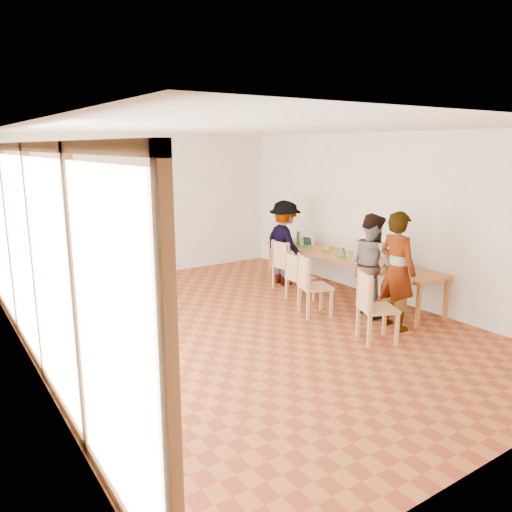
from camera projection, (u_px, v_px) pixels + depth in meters
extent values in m
plane|color=#9B5325|center=(248.00, 328.00, 7.71)|extent=(8.00, 8.00, 0.00)
cube|color=silver|center=(145.00, 206.00, 10.62)|extent=(6.00, 0.10, 3.00)
cube|color=silver|center=(509.00, 301.00, 4.14)|extent=(6.00, 0.10, 3.00)
cube|color=silver|center=(386.00, 217.00, 9.02)|extent=(0.10, 8.00, 3.00)
cube|color=white|center=(33.00, 257.00, 5.77)|extent=(0.10, 8.00, 3.00)
cube|color=white|center=(247.00, 127.00, 7.05)|extent=(6.00, 8.00, 0.04)
cube|color=#AE6526|center=(346.00, 257.00, 9.29)|extent=(0.80, 4.00, 0.05)
cube|color=#AE6526|center=(418.00, 307.00, 7.62)|extent=(0.06, 0.06, 0.70)
cube|color=#AE6526|center=(271.00, 260.00, 10.76)|extent=(0.06, 0.06, 0.70)
cube|color=#AE6526|center=(446.00, 300.00, 7.99)|extent=(0.06, 0.06, 0.70)
cube|color=#AE6526|center=(295.00, 256.00, 11.13)|extent=(0.06, 0.06, 0.70)
cube|color=#AE6526|center=(76.00, 266.00, 8.60)|extent=(0.90, 0.90, 0.05)
cube|color=#AE6526|center=(60.00, 297.00, 8.15)|extent=(0.05, 0.05, 0.70)
cube|color=#AE6526|center=(49.00, 286.00, 8.78)|extent=(0.05, 0.05, 0.70)
cube|color=#AE6526|center=(107.00, 289.00, 8.58)|extent=(0.05, 0.05, 0.70)
cube|color=#AE6526|center=(94.00, 279.00, 9.21)|extent=(0.05, 0.05, 0.70)
cube|color=tan|center=(378.00, 309.00, 7.10)|extent=(0.63, 0.63, 0.05)
cube|color=tan|center=(364.00, 291.00, 7.00)|extent=(0.23, 0.46, 0.50)
cube|color=tan|center=(315.00, 287.00, 8.23)|extent=(0.60, 0.60, 0.05)
cube|color=tan|center=(303.00, 272.00, 8.12)|extent=(0.19, 0.46, 0.50)
cube|color=tan|center=(301.00, 278.00, 9.02)|extent=(0.42, 0.42, 0.04)
cube|color=tan|center=(293.00, 267.00, 8.86)|extent=(0.05, 0.41, 0.43)
cube|color=tan|center=(287.00, 265.00, 9.80)|extent=(0.52, 0.52, 0.04)
cube|color=tan|center=(280.00, 254.00, 9.60)|extent=(0.12, 0.45, 0.47)
cube|color=tan|center=(61.00, 311.00, 7.07)|extent=(0.48, 0.48, 0.04)
cube|color=tan|center=(75.00, 290.00, 7.12)|extent=(0.06, 0.47, 0.49)
imported|color=gray|center=(397.00, 271.00, 7.55)|extent=(0.45, 0.68, 1.82)
imported|color=gray|center=(371.00, 264.00, 8.21)|extent=(0.73, 0.89, 1.70)
imported|color=gray|center=(285.00, 243.00, 10.03)|extent=(0.68, 1.13, 1.70)
cube|color=green|center=(396.00, 268.00, 8.32)|extent=(0.29, 0.33, 0.03)
cube|color=white|center=(402.00, 262.00, 8.32)|extent=(0.17, 0.26, 0.23)
cube|color=green|center=(341.00, 256.00, 9.26)|extent=(0.24, 0.27, 0.02)
cube|color=white|center=(345.00, 251.00, 9.26)|extent=(0.14, 0.21, 0.18)
cube|color=green|center=(305.00, 246.00, 10.16)|extent=(0.26, 0.31, 0.03)
cube|color=white|center=(308.00, 241.00, 10.21)|extent=(0.15, 0.25, 0.22)
imported|color=gold|center=(327.00, 248.00, 9.73)|extent=(0.13, 0.13, 0.10)
cylinder|color=#147B38|center=(298.00, 238.00, 10.32)|extent=(0.07, 0.07, 0.28)
cylinder|color=silver|center=(313.00, 244.00, 10.20)|extent=(0.07, 0.07, 0.09)
cylinder|color=white|center=(296.00, 240.00, 10.67)|extent=(0.08, 0.08, 0.06)
cube|color=#F04A79|center=(286.00, 241.00, 10.70)|extent=(0.05, 0.10, 0.01)
cube|color=black|center=(369.00, 255.00, 9.18)|extent=(0.16, 0.26, 0.09)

